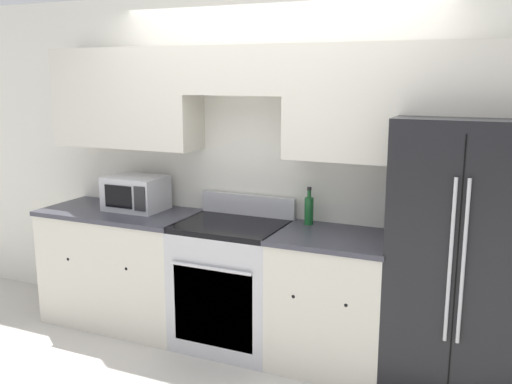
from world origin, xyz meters
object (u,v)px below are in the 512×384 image
object	(u,v)px
refrigerator	(461,257)
bottle	(309,210)
microwave	(136,193)
oven_range	(232,284)

from	to	relation	value
refrigerator	bottle	distance (m)	1.09
microwave	bottle	bearing A→B (deg)	5.16
refrigerator	bottle	world-z (taller)	refrigerator
microwave	bottle	distance (m)	1.42
refrigerator	microwave	bearing A→B (deg)	179.23
oven_range	microwave	bearing A→B (deg)	174.70
oven_range	bottle	world-z (taller)	bottle
microwave	bottle	size ratio (longest dim) A/B	1.65
oven_range	refrigerator	size ratio (longest dim) A/B	0.63
microwave	oven_range	bearing A→B (deg)	-5.30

